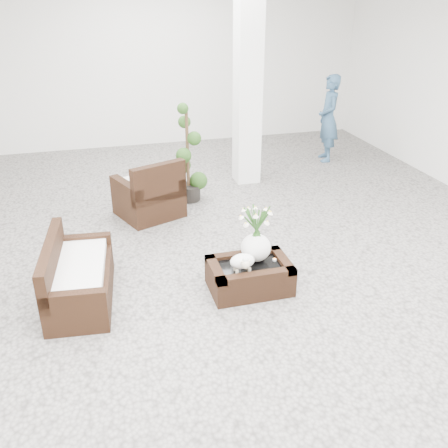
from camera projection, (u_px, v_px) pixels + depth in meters
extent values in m
plane|color=gray|center=(222.00, 266.00, 6.17)|extent=(11.00, 11.00, 0.00)
cube|color=white|center=(248.00, 79.00, 8.13)|extent=(0.40, 0.40, 3.50)
cube|color=black|center=(249.00, 277.00, 5.63)|extent=(0.90, 0.60, 0.31)
ellipsoid|color=white|center=(242.00, 263.00, 5.40)|extent=(0.28, 0.23, 0.21)
cylinder|color=white|center=(274.00, 260.00, 5.65)|extent=(0.04, 0.04, 0.03)
cube|color=black|center=(148.00, 187.00, 7.35)|extent=(1.07, 1.05, 0.89)
cube|color=black|center=(79.00, 271.00, 5.37)|extent=(0.77, 1.39, 0.71)
imported|color=#31516E|center=(328.00, 118.00, 9.57)|extent=(0.51, 0.67, 1.65)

